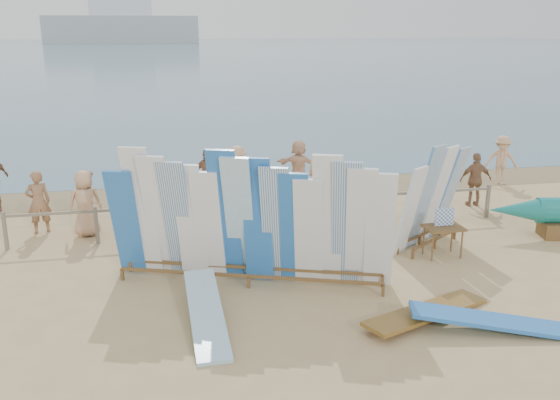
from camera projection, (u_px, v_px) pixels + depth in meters
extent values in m
plane|color=tan|center=(292.00, 281.00, 11.87)|extent=(160.00, 160.00, 0.00)
cube|color=#476B7F|center=(167.00, 49.00, 132.23)|extent=(320.00, 240.00, 0.02)
cube|color=olive|center=(242.00, 189.00, 18.64)|extent=(40.00, 2.60, 0.01)
cube|color=#999EA3|center=(122.00, 30.00, 177.69)|extent=(45.00, 8.00, 8.00)
cube|color=silver|center=(121.00, 5.00, 175.72)|extent=(18.00, 6.00, 6.00)
cube|color=#7B6F5D|center=(265.00, 201.00, 14.47)|extent=(12.00, 0.06, 0.06)
cube|color=#7B6F5D|center=(5.00, 231.00, 13.42)|extent=(0.08, 0.08, 0.90)
cube|color=#7B6F5D|center=(97.00, 225.00, 13.80)|extent=(0.08, 0.08, 0.90)
cube|color=#7B6F5D|center=(183.00, 220.00, 14.18)|extent=(0.08, 0.08, 0.90)
cube|color=#7B6F5D|center=(265.00, 215.00, 14.56)|extent=(0.08, 0.08, 0.90)
cube|color=#7B6F5D|center=(343.00, 210.00, 14.95)|extent=(0.08, 0.08, 0.90)
cube|color=#7B6F5D|center=(417.00, 206.00, 15.33)|extent=(0.08, 0.08, 0.90)
cube|color=#7B6F5D|center=(488.00, 201.00, 15.71)|extent=(0.08, 0.08, 0.90)
cube|color=brown|center=(248.00, 276.00, 11.49)|extent=(4.89, 1.80, 0.06)
cube|color=brown|center=(253.00, 267.00, 11.91)|extent=(4.89, 1.80, 0.06)
cube|color=blue|center=(126.00, 223.00, 11.80)|extent=(0.73, 0.77, 2.28)
cube|color=white|center=(142.00, 213.00, 11.68)|extent=(0.73, 0.78, 2.75)
cube|color=white|center=(160.00, 217.00, 11.65)|extent=(0.78, 0.92, 2.61)
cube|color=silver|center=(177.00, 220.00, 11.62)|extent=(0.77, 0.90, 2.51)
cube|color=white|center=(191.00, 222.00, 11.59)|extent=(0.71, 0.72, 2.44)
cube|color=white|center=(208.00, 226.00, 11.56)|extent=(0.73, 0.78, 2.33)
cube|color=blue|center=(226.00, 216.00, 11.45)|extent=(0.78, 0.92, 2.77)
cube|color=#8CBFE0|center=(240.00, 220.00, 11.43)|extent=(0.80, 0.99, 2.65)
cube|color=blue|center=(258.00, 221.00, 11.38)|extent=(0.69, 0.68, 2.61)
cube|color=silver|center=(276.00, 226.00, 11.35)|extent=(0.76, 0.86, 2.47)
cube|color=blue|center=(294.00, 229.00, 11.32)|extent=(0.75, 0.83, 2.37)
cube|color=white|center=(308.00, 232.00, 11.30)|extent=(0.74, 0.82, 2.26)
cube|color=white|center=(327.00, 222.00, 11.18)|extent=(0.76, 0.88, 2.73)
cube|color=silver|center=(346.00, 225.00, 11.15)|extent=(0.77, 0.90, 2.62)
cube|color=white|center=(361.00, 229.00, 11.13)|extent=(0.78, 0.91, 2.51)
cube|color=white|center=(380.00, 232.00, 11.09)|extent=(0.75, 0.84, 2.42)
cube|color=brown|center=(435.00, 239.00, 13.55)|extent=(1.53, 1.04, 0.05)
cube|color=brown|center=(420.00, 235.00, 13.82)|extent=(1.53, 1.04, 0.05)
cube|color=white|center=(409.00, 212.00, 12.88)|extent=(0.71, 0.72, 2.07)
cube|color=silver|center=(424.00, 198.00, 13.21)|extent=(0.78, 0.83, 2.47)
cube|color=white|center=(437.00, 195.00, 13.60)|extent=(0.79, 0.85, 2.37)
cube|color=silver|center=(449.00, 193.00, 14.00)|extent=(0.80, 0.86, 2.27)
cube|color=brown|center=(552.00, 229.00, 14.33)|extent=(0.65, 0.73, 0.38)
cone|color=#167D79|center=(515.00, 210.00, 14.21)|extent=(1.36, 0.85, 0.59)
cube|color=brown|center=(444.00, 228.00, 12.97)|extent=(0.86, 0.62, 0.05)
cube|color=white|center=(444.00, 217.00, 12.90)|extent=(0.44, 0.04, 0.39)
cube|color=olive|center=(426.00, 317.00, 10.39)|extent=(2.69, 1.64, 0.22)
cube|color=blue|center=(490.00, 331.00, 9.93)|extent=(2.74, 1.31, 0.37)
cube|color=#8CBFE0|center=(206.00, 324.00, 10.17)|extent=(0.61, 2.69, 0.44)
cube|color=red|center=(238.00, 206.00, 15.60)|extent=(0.72, 0.67, 0.06)
cube|color=red|center=(239.00, 192.00, 15.77)|extent=(0.63, 0.31, 0.61)
cube|color=red|center=(339.00, 204.00, 15.91)|extent=(0.57, 0.52, 0.05)
cube|color=red|center=(337.00, 192.00, 16.06)|extent=(0.56, 0.19, 0.55)
cube|color=red|center=(345.00, 192.00, 16.17)|extent=(0.56, 0.82, 0.56)
cube|color=red|center=(344.00, 177.00, 16.36)|extent=(0.48, 0.23, 0.35)
imported|color=#8C6042|center=(38.00, 202.00, 14.46)|extent=(0.64, 0.48, 1.57)
imported|color=tan|center=(501.00, 160.00, 18.98)|extent=(1.10, 0.88, 1.58)
imported|color=tan|center=(85.00, 203.00, 14.27)|extent=(0.84, 0.49, 1.62)
imported|color=tan|center=(237.00, 174.00, 17.02)|extent=(1.07, 1.06, 1.65)
imported|color=tan|center=(317.00, 189.00, 15.51)|extent=(0.77, 0.87, 1.63)
imported|color=#8C6042|center=(476.00, 180.00, 16.66)|extent=(0.94, 0.51, 1.53)
imported|color=#8C6042|center=(208.00, 177.00, 16.69)|extent=(1.04, 0.86, 1.65)
imported|color=beige|center=(299.00, 166.00, 18.17)|extent=(1.54, 1.13, 1.61)
imported|color=beige|center=(89.00, 202.00, 14.46)|extent=(0.45, 0.81, 1.59)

